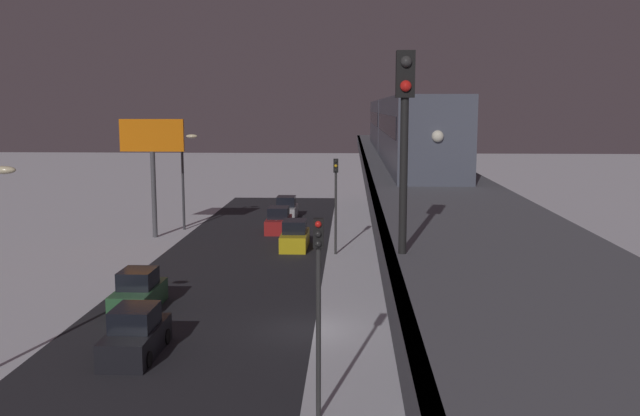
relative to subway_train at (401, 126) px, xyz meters
The scene contains 14 objects.
ground_plane 17.66m from the subway_train, 70.24° to the left, with size 240.00×240.00×0.00m, color white.
avenue_asphalt 19.74m from the subway_train, 54.76° to the left, with size 11.00×90.20×0.01m, color #28282D.
elevated_railway 14.76m from the subway_train, 89.64° to the left, with size 5.00×90.20×6.83m.
subway_train is the anchor object (origin of this frame).
rail_signal 30.40m from the subway_train, 85.97° to the left, with size 0.36×0.41×4.00m.
sedan_black 22.78m from the subway_train, 56.99° to the left, with size 1.91×4.25×1.97m.
sedan_silver 20.31m from the subway_train, 61.83° to the right, with size 1.80×4.05×1.97m.
sedan_red 15.40m from the subway_train, 48.17° to the right, with size 1.80×4.17×1.97m.
sedan_green 19.46m from the subway_train, 40.99° to the left, with size 1.80×4.14×1.97m.
sedan_yellow 11.10m from the subway_train, 26.52° to the right, with size 1.80×4.45×1.97m.
traffic_light_near 24.02m from the subway_train, 79.87° to the left, with size 0.32×0.44×6.40m.
traffic_light_mid 6.26m from the subway_train, 20.76° to the right, with size 0.32×0.44×6.40m.
commercial_billboard 19.40m from the subway_train, 21.62° to the right, with size 4.80×0.36×8.90m.
street_lamp_far 19.77m from the subway_train, 32.72° to the right, with size 1.35×0.44×7.65m.
Camera 1 is at (-2.03, 29.53, 9.74)m, focal length 38.96 mm.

